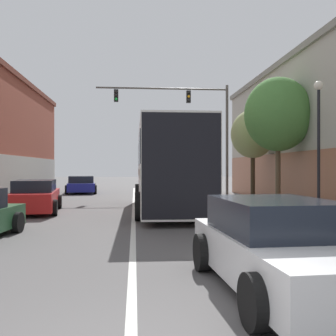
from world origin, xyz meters
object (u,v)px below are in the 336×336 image
Objects in this scene: traffic_signal_gantry at (190,115)px; street_lamp at (319,141)px; street_tree_near at (278,115)px; parked_car_left_far at (81,185)px; bus at (167,164)px; parked_car_left_near at (35,197)px; street_tree_far at (253,134)px; hatchback_foreground at (279,247)px.

street_lamp is (2.52, -13.09, -2.61)m from traffic_signal_gantry.
parked_car_left_far is at bearing 130.91° from street_tree_near.
parked_car_left_near is (-5.45, -0.40, -1.34)m from bus.
hatchback_foreground is at bearing -105.72° from street_tree_far.
bus is 2.22× the size of street_lamp.
traffic_signal_gantry is at bearing -7.65° from hatchback_foreground.
street_tree_far is at bearing -135.10° from parked_car_left_far.
street_tree_near is at bearing 87.47° from street_lamp.
street_lamp is 8.20m from street_tree_far.
street_tree_near is (10.32, -11.91, 3.62)m from parked_car_left_far.
traffic_signal_gantry is at bearing 107.15° from street_tree_near.
bus is at bearing 140.49° from street_lamp.
street_tree_far is at bearing -73.55° from parked_car_left_near.
street_tree_near is (0.19, 4.30, 1.49)m from street_lamp.
hatchback_foreground reaches higher than parked_car_left_near.
parked_car_left_near is at bearing 94.38° from bus.
parked_car_left_near is 0.53× the size of traffic_signal_gantry.
parked_car_left_near is 0.97× the size of street_lamp.
street_tree_far is at bearing -61.09° from traffic_signal_gantry.
street_tree_near is at bearing -86.17° from bus.
street_tree_far is (2.73, -4.95, -1.69)m from traffic_signal_gantry.
street_lamp is 0.81× the size of street_tree_near.
street_tree_far is (0.21, 8.14, 0.92)m from street_lamp.
parked_car_left_far is at bearing -7.71° from parked_car_left_near.
street_tree_far is (10.49, 4.56, 3.02)m from parked_car_left_near.
bus is 1.80× the size of street_tree_near.
street_tree_near is at bearing -146.23° from parked_car_left_far.
hatchback_foreground is 0.92× the size of parked_car_left_near.
traffic_signal_gantry reaches higher than parked_car_left_far.
street_lamp is 4.55m from street_tree_near.
bus is 2.18× the size of parked_car_left_far.
street_tree_near reaches higher than street_lamp.
hatchback_foreground is 16.20m from street_tree_far.
street_lamp reaches higher than bus.
traffic_signal_gantry is 1.84× the size of street_lamp.
hatchback_foreground is 20.87m from traffic_signal_gantry.
hatchback_foreground is at bearing -110.50° from street_tree_near.
hatchback_foreground is 8.54m from street_lamp.
hatchback_foreground is at bearing -94.46° from traffic_signal_gantry.
street_lamp is (10.13, -16.21, 2.13)m from parked_car_left_far.
street_tree_far reaches higher than bus.
parked_car_left_near reaches higher than parked_car_left_far.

